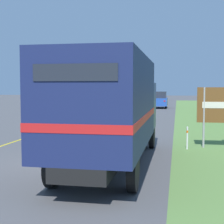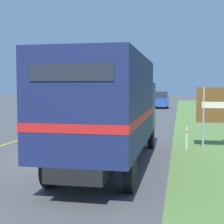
{
  "view_description": "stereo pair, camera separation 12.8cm",
  "coord_description": "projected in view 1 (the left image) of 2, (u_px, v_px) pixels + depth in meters",
  "views": [
    {
      "loc": [
        3.87,
        -11.0,
        2.57
      ],
      "look_at": [
        0.3,
        7.73,
        1.2
      ],
      "focal_mm": 55.0,
      "sensor_mm": 36.0,
      "label": 1
    },
    {
      "loc": [
        4.0,
        -10.98,
        2.57
      ],
      "look_at": [
        0.3,
        7.73,
        1.2
      ],
      "focal_mm": 55.0,
      "sensor_mm": 36.0,
      "label": 2
    }
  ],
  "objects": [
    {
      "name": "highway_sign",
      "position": [
        222.0,
        106.0,
        14.38
      ],
      "size": [
        1.96,
        0.09,
        2.92
      ],
      "color": "#9E9EA3",
      "rests_on": "ground"
    },
    {
      "name": "centre_dash_near",
      "position": [
        65.0,
        160.0,
        12.09
      ],
      "size": [
        0.12,
        2.6,
        0.01
      ],
      "primitive_type": "cube",
      "color": "white",
      "rests_on": "ground"
    },
    {
      "name": "horse_trailer_truck",
      "position": [
        111.0,
        107.0,
        10.95
      ],
      "size": [
        2.44,
        8.44,
        3.46
      ],
      "color": "black",
      "rests_on": "ground"
    },
    {
      "name": "lead_car_white",
      "position": [
        105.0,
        108.0,
        27.05
      ],
      "size": [
        1.8,
        3.91,
        1.84
      ],
      "color": "black",
      "rests_on": "ground"
    },
    {
      "name": "centre_dash_mid_a",
      "position": [
        104.0,
        135.0,
        18.55
      ],
      "size": [
        0.12,
        2.6,
        0.01
      ],
      "primitive_type": "cube",
      "color": "white",
      "rests_on": "ground"
    },
    {
      "name": "lead_car_red_ahead",
      "position": [
        145.0,
        96.0,
        58.87
      ],
      "size": [
        1.8,
        4.62,
        2.1
      ],
      "color": "black",
      "rests_on": "ground"
    },
    {
      "name": "centre_dash_mid_b",
      "position": [
        123.0,
        123.0,
        25.02
      ],
      "size": [
        0.12,
        2.6,
        0.01
      ],
      "primitive_type": "cube",
      "color": "white",
      "rests_on": "ground"
    },
    {
      "name": "centre_dash_farthest",
      "position": [
        142.0,
        111.0,
        37.95
      ],
      "size": [
        0.12,
        2.6,
        0.01
      ],
      "primitive_type": "cube",
      "color": "white",
      "rests_on": "ground"
    },
    {
      "name": "delineator_post",
      "position": [
        187.0,
        137.0,
        14.22
      ],
      "size": [
        0.08,
        0.08,
        0.95
      ],
      "color": "white",
      "rests_on": "ground"
    },
    {
      "name": "lead_car_blue_ahead",
      "position": [
        160.0,
        100.0,
        42.63
      ],
      "size": [
        1.8,
        4.28,
        2.07
      ],
      "color": "black",
      "rests_on": "ground"
    },
    {
      "name": "edge_line_yellow",
      "position": [
        97.0,
        114.0,
        32.95
      ],
      "size": [
        0.12,
        73.97,
        0.01
      ],
      "primitive_type": "cube",
      "color": "yellow",
      "rests_on": "ground"
    },
    {
      "name": "ground_plane",
      "position": [
        61.0,
        163.0,
        11.69
      ],
      "size": [
        200.0,
        200.0,
        0.0
      ],
      "primitive_type": "plane",
      "color": "#515154"
    },
    {
      "name": "centre_dash_far",
      "position": [
        134.0,
        115.0,
        31.49
      ],
      "size": [
        0.12,
        2.6,
        0.01
      ],
      "primitive_type": "cube",
      "color": "white",
      "rests_on": "ground"
    }
  ]
}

